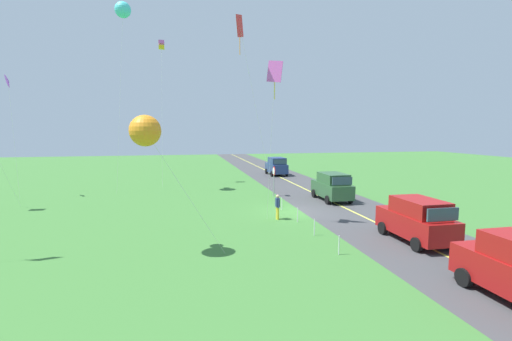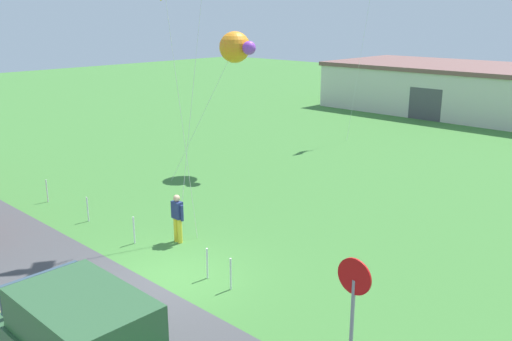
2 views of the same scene
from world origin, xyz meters
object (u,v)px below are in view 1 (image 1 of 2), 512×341
car_parked_east_far (276,166)px  car_parked_west_near (417,219)px  stop_sign (274,175)px  kite_orange_near (123,10)px  kite_pink_drift (145,131)px  kite_purple_back (275,74)px  person_adult_near (278,206)px  kite_green_far (8,81)px  kite_cyan_top (161,45)px  kite_red_low (241,31)px  car_suv_foreground (332,186)px

car_parked_east_far → car_parked_west_near: same height
stop_sign → kite_orange_near: size_ratio=0.15×
car_parked_east_far → kite_orange_near: bearing=117.5°
kite_pink_drift → kite_purple_back: (3.90, -6.96, 3.24)m
person_adult_near → kite_purple_back: size_ratio=0.16×
person_adult_near → kite_green_far: kite_green_far is taller
stop_sign → kite_green_far: 23.40m
car_parked_east_far → kite_pink_drift: (-26.59, 13.32, 4.50)m
car_parked_west_near → kite_purple_back: bearing=52.3°
car_parked_east_far → kite_cyan_top: kite_cyan_top is taller
kite_red_low → kite_purple_back: size_ratio=1.26×
kite_pink_drift → kite_cyan_top: (22.44, 0.21, 8.73)m
car_parked_east_far → kite_orange_near: size_ratio=0.26×
person_adult_near → stop_sign: bearing=3.0°
car_suv_foreground → kite_red_low: 14.37m
car_parked_west_near → stop_sign: bearing=15.9°
person_adult_near → kite_red_low: size_ratio=0.13×
kite_red_low → kite_cyan_top: bearing=16.1°
kite_red_low → kite_green_far: 21.55m
kite_green_far → kite_cyan_top: bearing=-65.5°
car_parked_east_far → kite_red_low: kite_red_low is taller
kite_purple_back → stop_sign: bearing=-14.8°
stop_sign → kite_green_far: kite_green_far is taller
car_parked_west_near → stop_sign: stop_sign is taller
kite_orange_near → car_parked_east_far: bearing=-62.5°
stop_sign → kite_cyan_top: kite_cyan_top is taller
kite_red_low → kite_pink_drift: 8.71m
car_parked_west_near → kite_purple_back: (4.83, 6.25, 7.75)m
stop_sign → kite_pink_drift: size_ratio=0.40×
person_adult_near → kite_purple_back: bearing=169.3°
stop_sign → kite_orange_near: bearing=67.4°
car_parked_east_far → kite_purple_back: kite_purple_back is taller
kite_pink_drift → car_suv_foreground: bearing=-53.6°
car_parked_west_near → car_suv_foreground: bearing=-1.2°
kite_pink_drift → kite_orange_near: bearing=10.2°
car_parked_east_far → kite_green_far: 28.71m
car_parked_west_near → kite_red_low: kite_red_low is taller
car_parked_west_near → kite_green_far: kite_green_far is taller
kite_cyan_top → kite_pink_drift: bearing=-179.5°
kite_red_low → kite_purple_back: bearing=-100.7°
kite_cyan_top → kite_purple_back: 20.62m
car_suv_foreground → kite_green_far: (7.01, 25.77, 8.53)m
car_suv_foreground → kite_pink_drift: (-9.92, 13.44, 4.50)m
stop_sign → car_parked_west_near: bearing=-164.1°
stop_sign → person_adult_near: 8.11m
car_suv_foreground → car_parked_west_near: 10.85m
car_parked_east_far → kite_purple_back: size_ratio=0.45×
kite_orange_near → kite_cyan_top: (4.46, -3.02, -1.87)m
kite_green_far → kite_purple_back: 23.29m
car_suv_foreground → stop_sign: size_ratio=1.72×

